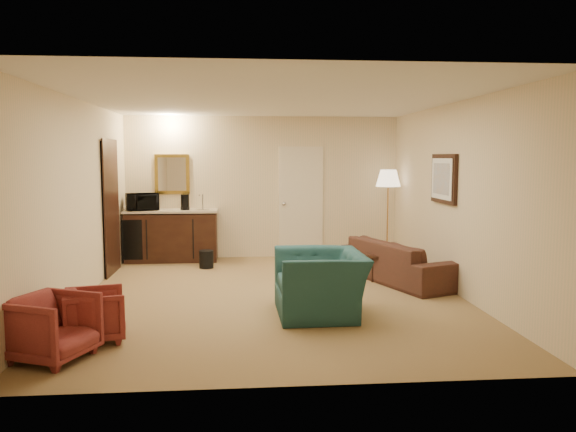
% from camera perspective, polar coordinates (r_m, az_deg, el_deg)
% --- Properties ---
extents(ground, '(6.00, 6.00, 0.00)m').
position_cam_1_polar(ground, '(7.61, -1.56, -8.12)').
color(ground, '#9B724E').
rests_on(ground, ground).
extents(room_walls, '(5.02, 6.01, 2.61)m').
position_cam_1_polar(room_walls, '(8.15, -2.59, 5.01)').
color(room_walls, beige).
rests_on(room_walls, ground).
extents(wetbar_cabinet, '(1.64, 0.58, 0.92)m').
position_cam_1_polar(wetbar_cabinet, '(10.26, -11.72, -1.95)').
color(wetbar_cabinet, '#331C10').
rests_on(wetbar_cabinet, ground).
extents(sofa, '(1.30, 2.18, 0.82)m').
position_cam_1_polar(sofa, '(8.58, 11.27, -3.82)').
color(sofa, black).
rests_on(sofa, ground).
extents(teal_armchair, '(0.77, 1.16, 1.00)m').
position_cam_1_polar(teal_armchair, '(6.65, 3.32, -5.77)').
color(teal_armchair, '#1C4347').
rests_on(teal_armchair, ground).
extents(rose_chair_near, '(0.65, 0.68, 0.59)m').
position_cam_1_polar(rose_chair_near, '(6.08, -19.00, -9.24)').
color(rose_chair_near, maroon).
rests_on(rose_chair_near, ground).
extents(rose_chair_far, '(0.82, 0.84, 0.67)m').
position_cam_1_polar(rose_chair_far, '(5.65, -22.83, -10.12)').
color(rose_chair_far, maroon).
rests_on(rose_chair_far, ground).
extents(coffee_table, '(0.85, 0.72, 0.41)m').
position_cam_1_polar(coffee_table, '(8.58, 10.27, -5.18)').
color(coffee_table, black).
rests_on(coffee_table, ground).
extents(floor_lamp, '(0.47, 0.47, 1.65)m').
position_cam_1_polar(floor_lamp, '(10.17, 10.08, 0.07)').
color(floor_lamp, '#B8823D').
rests_on(floor_lamp, ground).
extents(waste_bin, '(0.25, 0.25, 0.30)m').
position_cam_1_polar(waste_bin, '(9.54, -8.30, -4.37)').
color(waste_bin, black).
rests_on(waste_bin, ground).
extents(microwave, '(0.61, 0.45, 0.37)m').
position_cam_1_polar(microwave, '(10.22, -14.61, 1.58)').
color(microwave, black).
rests_on(microwave, wetbar_cabinet).
extents(coffee_maker, '(0.16, 0.16, 0.28)m').
position_cam_1_polar(coffee_maker, '(10.14, -10.42, 1.39)').
color(coffee_maker, black).
rests_on(coffee_maker, wetbar_cabinet).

